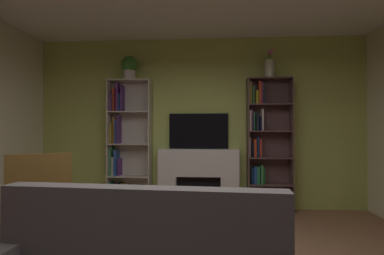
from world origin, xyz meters
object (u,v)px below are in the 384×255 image
at_px(armchair, 37,207).
at_px(tv, 199,131).
at_px(vase_with_flowers, 270,68).
at_px(fireplace, 198,178).
at_px(potted_plant, 129,67).
at_px(bookshelf_left, 125,148).
at_px(bookshelf_right, 264,146).

bearing_deg(armchair, tv, 55.03).
bearing_deg(vase_with_flowers, fireplace, 178.28).
bearing_deg(potted_plant, armchair, -99.71).
xyz_separation_m(potted_plant, vase_with_flowers, (2.33, -0.00, -0.05)).
distance_m(fireplace, potted_plant, 2.20).
distance_m(potted_plant, vase_with_flowers, 2.33).
relative_size(bookshelf_left, potted_plant, 5.45).
xyz_separation_m(bookshelf_right, potted_plant, (-2.24, -0.05, 1.33)).
distance_m(bookshelf_left, potted_plant, 1.38).
relative_size(tv, potted_plant, 2.50).
bearing_deg(fireplace, bookshelf_right, 0.87).
bearing_deg(bookshelf_left, vase_with_flowers, -1.31).
bearing_deg(tv, potted_plant, -174.12).
distance_m(fireplace, bookshelf_right, 1.21).
xyz_separation_m(vase_with_flowers, armchair, (-2.68, -2.05, -1.78)).
bearing_deg(bookshelf_right, vase_with_flowers, -30.77).
bearing_deg(vase_with_flowers, potted_plant, 180.00).
relative_size(tv, bookshelf_left, 0.46).
bearing_deg(armchair, bookshelf_left, 83.00).
bearing_deg(potted_plant, bookshelf_right, 1.31).
bearing_deg(fireplace, tv, 90.00).
relative_size(bookshelf_right, potted_plant, 5.45).
bearing_deg(bookshelf_left, potted_plant, -30.94).
distance_m(tv, armchair, 2.75).
relative_size(tv, armchair, 0.91).
xyz_separation_m(bookshelf_left, potted_plant, (0.09, -0.06, 1.37)).
relative_size(fireplace, bookshelf_left, 0.66).
relative_size(fireplace, potted_plant, 3.61).
xyz_separation_m(tv, bookshelf_right, (1.08, -0.07, -0.24)).
height_order(fireplace, potted_plant, potted_plant).
bearing_deg(potted_plant, bookshelf_left, 149.06).
bearing_deg(armchair, fireplace, 53.95).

